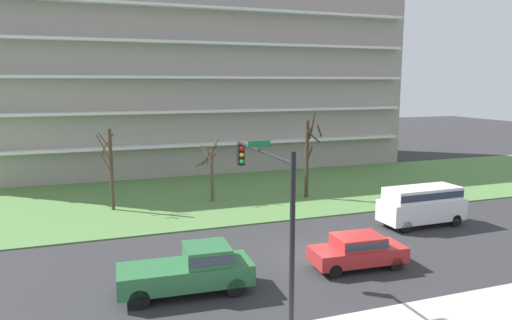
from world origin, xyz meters
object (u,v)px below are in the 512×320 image
tree_left (211,170)px  traffic_signal_mast (270,198)px  van_white_near_left (422,203)px  sedan_red_center_right (358,250)px  tree_center (308,154)px  tree_far_left (110,166)px  pickup_green_center_left (191,269)px

tree_left → traffic_signal_mast: traffic_signal_mast is taller
van_white_near_left → sedan_red_center_right: 8.50m
tree_left → tree_center: (7.06, -1.36, 0.93)m
tree_left → sedan_red_center_right: 14.79m
tree_far_left → tree_center: size_ratio=0.85×
tree_center → traffic_signal_mast: (-9.09, -15.57, 1.08)m
tree_center → sedan_red_center_right: (-3.70, -12.97, -2.45)m
pickup_green_center_left → traffic_signal_mast: (2.43, -2.59, 3.38)m
tree_left → van_white_near_left: 14.45m
tree_far_left → van_white_near_left: tree_far_left is taller
tree_far_left → sedan_red_center_right: size_ratio=1.24×
traffic_signal_mast → tree_far_left: bearing=106.2°
tree_left → traffic_signal_mast: bearing=-96.9°
tree_left → pickup_green_center_left: size_ratio=0.84×
tree_far_left → sedan_red_center_right: bearing=-54.1°
traffic_signal_mast → tree_center: bearing=59.7°
pickup_green_center_left → tree_center: bearing=51.4°
tree_far_left → tree_left: bearing=1.0°
tree_left → traffic_signal_mast: (-2.04, -16.93, 2.02)m
pickup_green_center_left → sedan_red_center_right: pickup_green_center_left is taller
traffic_signal_mast → pickup_green_center_left: bearing=133.1°
tree_left → traffic_signal_mast: size_ratio=0.73×
tree_left → sedan_red_center_right: bearing=-76.8°
tree_center → sedan_red_center_right: 13.70m
van_white_near_left → traffic_signal_mast: traffic_signal_mast is taller
pickup_green_center_left → sedan_red_center_right: 7.83m
van_white_near_left → pickup_green_center_left: van_white_near_left is taller
tree_far_left → pickup_green_center_left: size_ratio=1.01×
tree_left → sedan_red_center_right: (3.36, -14.32, -1.51)m
sedan_red_center_right → traffic_signal_mast: size_ratio=0.70×
tree_far_left → van_white_near_left: bearing=-29.0°
sedan_red_center_right → tree_left: bearing=106.2°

